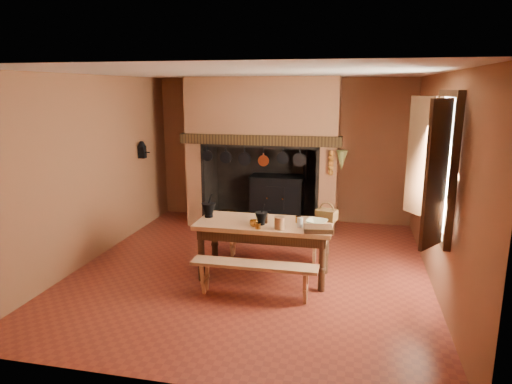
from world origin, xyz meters
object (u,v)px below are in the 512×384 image
at_px(iron_range, 278,199).
at_px(mixing_bowl, 317,222).
at_px(bench_front, 254,272).
at_px(wicker_basket, 327,214).
at_px(coffee_grinder, 264,217).
at_px(work_table, 265,231).

distance_m(iron_range, mixing_bowl, 2.86).
bearing_deg(bench_front, mixing_bowl, 43.11).
distance_m(iron_range, wicker_basket, 2.67).
distance_m(bench_front, coffee_grinder, 0.83).
height_order(iron_range, bench_front, iron_range).
height_order(iron_range, work_table, iron_range).
bearing_deg(coffee_grinder, wicker_basket, 17.04).
bearing_deg(mixing_bowl, iron_range, 110.28).
relative_size(bench_front, mixing_bowl, 5.66).
relative_size(iron_range, wicker_basket, 5.00).
height_order(coffee_grinder, wicker_basket, wicker_basket).
bearing_deg(mixing_bowl, work_table, -179.36).
relative_size(coffee_grinder, mixing_bowl, 0.64).
bearing_deg(wicker_basket, bench_front, -112.49).
bearing_deg(work_table, iron_range, 95.76).
distance_m(iron_range, bench_front, 3.34).
height_order(bench_front, mixing_bowl, mixing_bowl).
height_order(work_table, coffee_grinder, coffee_grinder).
height_order(work_table, bench_front, work_table).
xyz_separation_m(iron_range, mixing_bowl, (0.98, -2.66, 0.35)).
bearing_deg(iron_range, bench_front, -85.38).
height_order(coffee_grinder, mixing_bowl, coffee_grinder).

